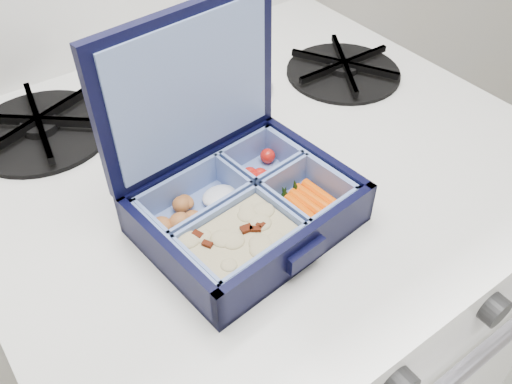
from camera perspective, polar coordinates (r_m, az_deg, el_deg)
stove at (r=1.07m, az=-1.21°, el=-15.87°), size 0.67×0.67×1.01m
bento_box at (r=0.55m, az=-0.95°, el=-1.78°), size 0.22×0.18×0.05m
burner_grate at (r=0.81m, az=9.23°, el=12.88°), size 0.17×0.17×0.02m
burner_grate_rear at (r=0.74m, az=-21.78°, el=6.45°), size 0.23×0.23×0.02m
fork at (r=0.70m, az=0.55°, el=7.17°), size 0.13×0.14×0.01m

